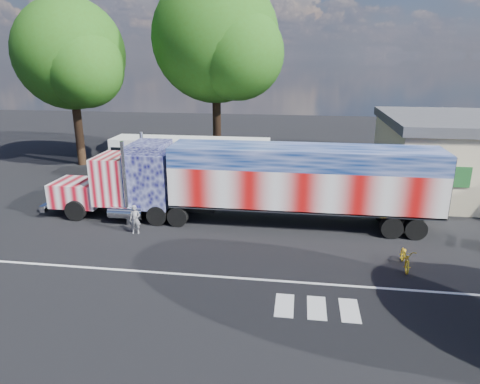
# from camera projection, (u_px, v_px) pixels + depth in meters

# --- Properties ---
(ground) EXTENTS (100.00, 100.00, 0.00)m
(ground) POSITION_uv_depth(u_px,v_px,m) (231.00, 247.00, 21.00)
(ground) COLOR black
(lane_markings) EXTENTS (30.00, 2.67, 0.01)m
(lane_markings) POSITION_uv_depth(u_px,v_px,m) (258.00, 289.00, 17.21)
(lane_markings) COLOR silver
(lane_markings) RESTS_ON ground
(semi_truck) EXTENTS (22.07, 3.49, 4.71)m
(semi_truck) POSITION_uv_depth(u_px,v_px,m) (253.00, 181.00, 23.49)
(semi_truck) COLOR black
(semi_truck) RESTS_ON ground
(coach_bus) EXTENTS (11.38, 2.65, 3.31)m
(coach_bus) POSITION_uv_depth(u_px,v_px,m) (191.00, 160.00, 31.11)
(coach_bus) COLOR white
(coach_bus) RESTS_ON ground
(woman) EXTENTS (0.63, 0.47, 1.56)m
(woman) POSITION_uv_depth(u_px,v_px,m) (135.00, 219.00, 22.42)
(woman) COLOR slate
(woman) RESTS_ON ground
(bicycle) EXTENTS (0.77, 1.92, 0.99)m
(bicycle) POSITION_uv_depth(u_px,v_px,m) (405.00, 257.00, 18.85)
(bicycle) COLOR gold
(bicycle) RESTS_ON ground
(tree_n_mid) EXTENTS (10.73, 10.22, 15.41)m
(tree_n_mid) POSITION_uv_depth(u_px,v_px,m) (217.00, 39.00, 34.27)
(tree_n_mid) COLOR black
(tree_n_mid) RESTS_ON ground
(tree_nw_a) EXTENTS (9.23, 8.79, 13.51)m
(tree_nw_a) POSITION_uv_depth(u_px,v_px,m) (71.00, 55.00, 34.23)
(tree_nw_a) COLOR black
(tree_nw_a) RESTS_ON ground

